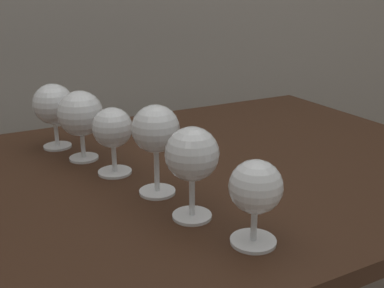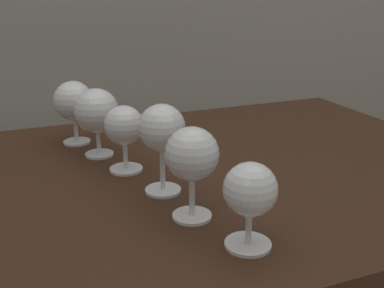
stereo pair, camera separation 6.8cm
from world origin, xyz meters
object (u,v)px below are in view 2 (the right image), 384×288
(wine_glass_cabernet, at_px, (162,131))
(wine_glass_merlot, at_px, (192,156))
(wine_glass_white, at_px, (250,192))
(wine_glass_empty, at_px, (124,128))
(wine_glass_rose, at_px, (74,102))
(wine_glass_pinot, at_px, (96,111))

(wine_glass_cabernet, bearing_deg, wine_glass_merlot, -83.79)
(wine_glass_white, bearing_deg, wine_glass_empty, 104.82)
(wine_glass_cabernet, bearing_deg, wine_glass_rose, 107.10)
(wine_glass_merlot, distance_m, wine_glass_pinot, 0.33)
(wine_glass_white, bearing_deg, wine_glass_pinot, 105.39)
(wine_glass_pinot, xyz_separation_m, wine_glass_rose, (-0.03, 0.10, 0.00))
(wine_glass_white, height_order, wine_glass_pinot, wine_glass_pinot)
(wine_glass_white, xyz_separation_m, wine_glass_merlot, (-0.04, 0.11, 0.02))
(wine_glass_white, relative_size, wine_glass_pinot, 0.86)
(wine_glass_merlot, xyz_separation_m, wine_glass_empty, (-0.05, 0.22, -0.02))
(wine_glass_empty, bearing_deg, wine_glass_rose, 107.40)
(wine_glass_empty, bearing_deg, wine_glass_white, -75.18)
(wine_glass_cabernet, height_order, wine_glass_rose, wine_glass_cabernet)
(wine_glass_rose, bearing_deg, wine_glass_white, -74.20)
(wine_glass_white, xyz_separation_m, wine_glass_empty, (-0.09, 0.33, 0.00))
(wine_glass_white, bearing_deg, wine_glass_cabernet, 103.80)
(wine_glass_cabernet, height_order, wine_glass_empty, wine_glass_cabernet)
(wine_glass_merlot, relative_size, wine_glass_pinot, 1.02)
(wine_glass_cabernet, bearing_deg, wine_glass_white, -76.20)
(wine_glass_white, xyz_separation_m, wine_glass_rose, (-0.15, 0.53, 0.01))
(wine_glass_merlot, relative_size, wine_glass_cabernet, 0.93)
(wine_glass_cabernet, xyz_separation_m, wine_glass_empty, (-0.04, 0.12, -0.02))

